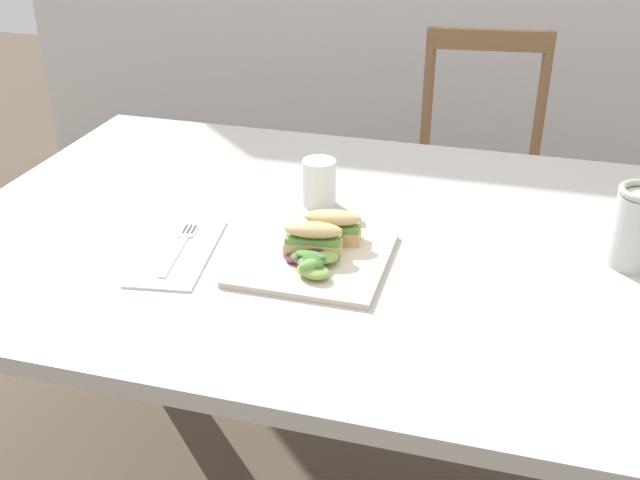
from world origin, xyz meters
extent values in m
cube|color=#BCB7AD|center=(-0.11, -0.08, 0.72)|extent=(1.30, 0.96, 0.03)
cube|color=#2D2D33|center=(-0.69, 0.33, 0.35)|extent=(0.07, 0.07, 0.71)
cube|color=#2D2D33|center=(0.47, 0.33, 0.35)|extent=(0.07, 0.07, 0.71)
cylinder|color=#8E6642|center=(-0.02, 0.67, 0.21)|extent=(0.03, 0.03, 0.43)
cylinder|color=#8E6642|center=(0.32, 0.71, 0.21)|extent=(0.03, 0.03, 0.43)
cylinder|color=#8E6642|center=(-0.06, 1.01, 0.21)|extent=(0.03, 0.03, 0.43)
cylinder|color=#8E6642|center=(0.28, 1.05, 0.21)|extent=(0.03, 0.03, 0.43)
cube|color=#8E6642|center=(0.13, 0.86, 0.44)|extent=(0.45, 0.45, 0.02)
cylinder|color=#8E6642|center=(-0.06, 1.02, 0.66)|extent=(0.03, 0.03, 0.42)
cylinder|color=#8E6642|center=(0.28, 1.06, 0.66)|extent=(0.03, 0.03, 0.42)
cube|color=#8E6642|center=(0.11, 1.04, 0.84)|extent=(0.36, 0.07, 0.06)
cube|color=beige|center=(-0.07, -0.19, 0.74)|extent=(0.24, 0.24, 0.01)
cube|color=#DBB270|center=(-0.08, -0.18, 0.76)|extent=(0.10, 0.05, 0.02)
cube|color=#6B9E47|center=(-0.08, -0.17, 0.78)|extent=(0.10, 0.06, 0.01)
ellipsoid|color=#DBB270|center=(-0.08, -0.18, 0.79)|extent=(0.10, 0.05, 0.02)
cube|color=#DBB270|center=(-0.06, -0.13, 0.76)|extent=(0.10, 0.05, 0.02)
cube|color=#6B9E47|center=(-0.06, -0.12, 0.78)|extent=(0.10, 0.06, 0.01)
ellipsoid|color=#DBB270|center=(-0.06, -0.13, 0.79)|extent=(0.10, 0.05, 0.02)
ellipsoid|color=#518438|center=(-0.08, -0.22, 0.76)|extent=(0.06, 0.05, 0.02)
ellipsoid|color=#4C2338|center=(-0.06, -0.19, 0.76)|extent=(0.05, 0.05, 0.02)
ellipsoid|color=#602D47|center=(-0.10, -0.21, 0.76)|extent=(0.03, 0.05, 0.01)
ellipsoid|color=#4C2338|center=(-0.07, -0.23, 0.76)|extent=(0.05, 0.05, 0.01)
ellipsoid|color=#84A84C|center=(-0.04, -0.21, 0.76)|extent=(0.06, 0.06, 0.01)
ellipsoid|color=#3D7033|center=(-0.06, -0.24, 0.77)|extent=(0.06, 0.06, 0.02)
ellipsoid|color=#6B9E47|center=(-0.06, -0.25, 0.77)|extent=(0.05, 0.05, 0.02)
ellipsoid|color=#6B9E47|center=(-0.06, -0.18, 0.76)|extent=(0.05, 0.06, 0.01)
ellipsoid|color=#518438|center=(-0.06, -0.24, 0.77)|extent=(0.05, 0.05, 0.01)
ellipsoid|color=#84A84C|center=(-0.05, -0.25, 0.76)|extent=(0.07, 0.06, 0.02)
ellipsoid|color=#6B9E47|center=(-0.07, -0.22, 0.76)|extent=(0.06, 0.03, 0.01)
ellipsoid|color=#518438|center=(-0.07, -0.22, 0.77)|extent=(0.05, 0.03, 0.01)
cube|color=white|center=(-0.30, -0.23, 0.74)|extent=(0.15, 0.26, 0.00)
cube|color=silver|center=(-0.30, -0.25, 0.75)|extent=(0.03, 0.14, 0.00)
cube|color=silver|center=(-0.31, -0.16, 0.75)|extent=(0.03, 0.05, 0.00)
cube|color=#38383D|center=(-0.31, -0.15, 0.75)|extent=(0.01, 0.03, 0.00)
cube|color=#38383D|center=(-0.31, -0.15, 0.75)|extent=(0.01, 0.03, 0.00)
cube|color=#38383D|center=(-0.32, -0.15, 0.75)|extent=(0.01, 0.03, 0.00)
cylinder|color=#C67528|center=(0.44, -0.05, 0.79)|extent=(0.08, 0.08, 0.10)
cylinder|color=silver|center=(0.44, -0.05, 0.80)|extent=(0.08, 0.08, 0.12)
cylinder|color=white|center=(-0.12, 0.03, 0.79)|extent=(0.06, 0.06, 0.09)
camera|label=1|loc=(0.24, -1.25, 1.37)|focal=42.86mm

